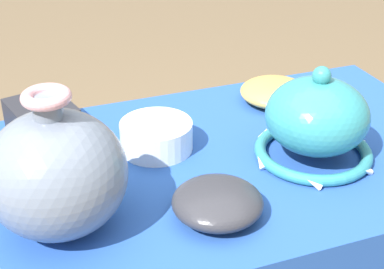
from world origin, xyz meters
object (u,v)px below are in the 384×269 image
object	(u,v)px
vase_tall_bulbous	(56,173)
bowl_shallow_charcoal	(217,202)
pot_squat_porcelain	(156,136)
vase_dome_bell	(316,122)
mosaic_tile_box	(43,122)
bowl_shallow_ochre	(275,92)

from	to	relation	value
vase_tall_bulbous	bowl_shallow_charcoal	xyz separation A→B (m)	(0.24, -0.06, -0.07)
vase_tall_bulbous	pot_squat_porcelain	world-z (taller)	vase_tall_bulbous
vase_dome_bell	pot_squat_porcelain	bearing A→B (deg)	153.87
mosaic_tile_box	vase_dome_bell	bearing A→B (deg)	-41.70
vase_dome_bell	bowl_shallow_ochre	xyz separation A→B (m)	(0.04, 0.24, -0.05)
vase_tall_bulbous	bowl_shallow_ochre	size ratio (longest dim) A/B	1.50
mosaic_tile_box	bowl_shallow_charcoal	bearing A→B (deg)	-71.36
pot_squat_porcelain	bowl_shallow_ochre	world-z (taller)	pot_squat_porcelain
mosaic_tile_box	bowl_shallow_ochre	world-z (taller)	mosaic_tile_box
bowl_shallow_ochre	vase_tall_bulbous	bearing A→B (deg)	-151.48
vase_tall_bulbous	vase_dome_bell	size ratio (longest dim) A/B	1.01
mosaic_tile_box	bowl_shallow_charcoal	world-z (taller)	mosaic_tile_box
vase_tall_bulbous	vase_dome_bell	distance (m)	0.49
pot_squat_porcelain	bowl_shallow_charcoal	xyz separation A→B (m)	(0.03, -0.24, -0.00)
vase_tall_bulbous	mosaic_tile_box	bearing A→B (deg)	87.26
pot_squat_porcelain	bowl_shallow_charcoal	bearing A→B (deg)	-83.52
vase_tall_bulbous	vase_dome_bell	world-z (taller)	vase_tall_bulbous
vase_dome_bell	bowl_shallow_charcoal	world-z (taller)	vase_dome_bell
vase_dome_bell	pot_squat_porcelain	xyz separation A→B (m)	(-0.27, 0.13, -0.05)
vase_tall_bulbous	mosaic_tile_box	world-z (taller)	vase_tall_bulbous
vase_dome_bell	bowl_shallow_ochre	world-z (taller)	vase_dome_bell
bowl_shallow_charcoal	mosaic_tile_box	bearing A→B (deg)	122.31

